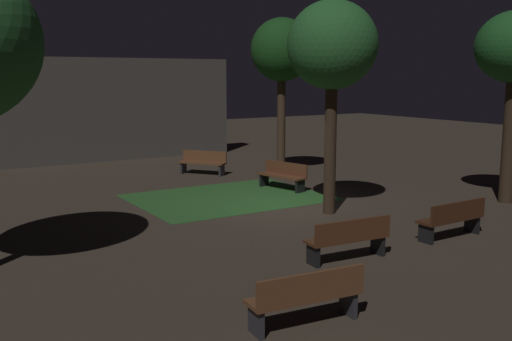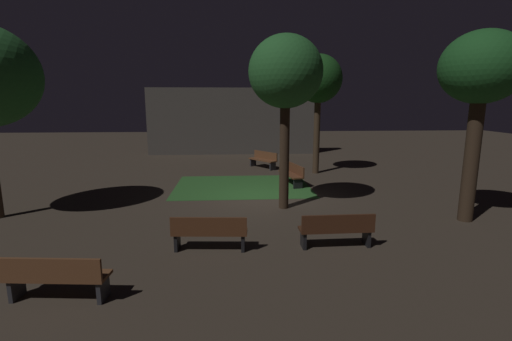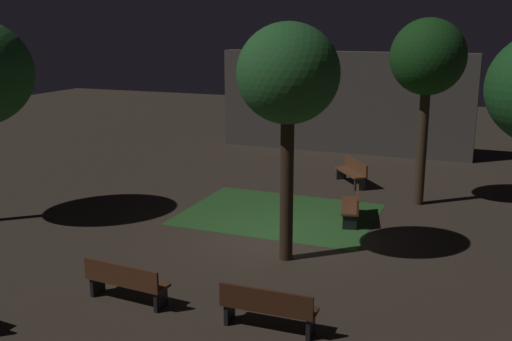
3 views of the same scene
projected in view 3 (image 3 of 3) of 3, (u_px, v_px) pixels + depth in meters
ground_plane at (276, 237)px, 15.88m from camera, size 60.00×60.00×0.00m
grass_lawn at (279, 214)px, 17.79m from camera, size 5.63×4.30×0.01m
bench_front_left at (125, 281)px, 12.01m from camera, size 1.83×0.61×0.88m
bench_corner at (268, 307)px, 10.90m from camera, size 1.81×0.52×0.88m
bench_back_row at (353, 205)px, 17.10m from camera, size 0.87×1.86×0.88m
bench_lawn_edge at (352, 171)px, 21.02m from camera, size 1.46×1.73×0.88m
tree_back_right at (288, 77)px, 13.37m from camera, size 2.36×2.36×5.62m
tree_lawn_side at (428, 59)px, 17.77m from camera, size 2.27×2.27×5.76m
building_wall_backdrop at (343, 102)px, 26.22m from camera, size 11.17×0.80×4.43m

